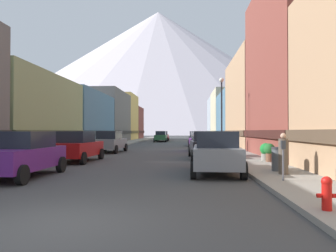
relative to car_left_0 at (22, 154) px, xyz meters
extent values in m
plane|color=#414141|center=(3.80, -6.05, -0.90)|extent=(400.00, 400.00, 0.00)
cube|color=gray|center=(-2.45, 28.95, -0.82)|extent=(2.50, 100.00, 0.15)
cube|color=gray|center=(10.05, 28.95, -0.82)|extent=(2.50, 100.00, 0.15)
cube|color=slate|center=(-8.06, 25.71, 2.31)|extent=(8.71, 13.41, 6.42)
cube|color=#22333F|center=(-8.06, 25.71, 0.70)|extent=(9.01, 13.41, 0.50)
cube|color=#66605B|center=(-7.83, 39.19, 3.19)|extent=(8.26, 13.00, 8.19)
cube|color=#2D2B29|center=(-7.83, 39.19, 0.70)|extent=(8.56, 13.00, 0.50)
cube|color=#D8B259|center=(-6.87, 50.43, 3.58)|extent=(6.34, 9.38, 8.95)
cube|color=brown|center=(-6.87, 50.43, 0.70)|extent=(6.64, 9.38, 0.50)
cube|color=brown|center=(-7.39, 59.45, 2.67)|extent=(7.38, 8.44, 7.14)
cube|color=#3B1B16|center=(-7.39, 59.45, 0.70)|extent=(7.68, 8.44, 0.50)
cube|color=brown|center=(14.32, 9.39, 4.97)|extent=(6.04, 11.07, 11.73)
cube|color=#3B1B16|center=(14.32, 9.39, 0.70)|extent=(6.34, 11.07, 0.50)
cube|color=tan|center=(15.52, 21.92, 3.86)|extent=(8.45, 13.46, 9.52)
cube|color=brown|center=(15.52, 21.92, 0.70)|extent=(8.75, 13.46, 0.50)
cube|color=slate|center=(15.86, 34.88, 2.78)|extent=(9.11, 12.27, 7.35)
cube|color=#22333F|center=(15.86, 34.88, 0.70)|extent=(9.41, 12.27, 0.50)
cube|color=beige|center=(15.42, 47.28, 3.68)|extent=(8.25, 11.68, 9.15)
cube|color=#595444|center=(15.42, 47.28, 0.70)|extent=(8.55, 11.68, 0.50)
cube|color=#99A5B2|center=(15.90, 58.16, 3.56)|extent=(9.21, 10.00, 8.93)
cube|color=#444A50|center=(15.90, 58.16, 0.70)|extent=(9.51, 10.00, 0.50)
cube|color=#591E72|center=(0.00, -0.06, -0.16)|extent=(1.86, 4.41, 0.80)
cube|color=#1E232D|center=(0.00, 0.19, 0.56)|extent=(1.61, 2.21, 0.64)
cylinder|color=black|center=(0.91, -1.71, -0.56)|extent=(0.22, 0.68, 0.68)
cylinder|color=black|center=(0.93, 1.59, -0.56)|extent=(0.22, 0.68, 0.68)
cylinder|color=black|center=(-0.91, 1.59, -0.56)|extent=(0.22, 0.68, 0.68)
cube|color=#9E1111|center=(0.00, 6.37, -0.16)|extent=(1.94, 4.44, 0.80)
cube|color=#1E232D|center=(-0.01, 6.12, 0.56)|extent=(1.65, 2.24, 0.64)
cylinder|color=black|center=(-0.88, 8.04, -0.56)|extent=(0.24, 0.68, 0.68)
cylinder|color=black|center=(0.96, 8.00, -0.56)|extent=(0.24, 0.68, 0.68)
cylinder|color=black|center=(-0.96, 4.74, -0.56)|extent=(0.24, 0.68, 0.68)
cylinder|color=black|center=(0.88, 4.70, -0.56)|extent=(0.24, 0.68, 0.68)
cube|color=slate|center=(0.00, 14.46, -0.16)|extent=(2.04, 4.48, 0.80)
cube|color=#1E232D|center=(-0.01, 14.21, 0.56)|extent=(1.70, 2.27, 0.64)
cylinder|color=black|center=(-0.84, 16.15, -0.56)|extent=(0.25, 0.69, 0.68)
cylinder|color=black|center=(0.99, 16.06, -0.56)|extent=(0.25, 0.69, 0.68)
cylinder|color=black|center=(-0.99, 12.85, -0.56)|extent=(0.25, 0.69, 0.68)
cylinder|color=black|center=(0.84, 12.77, -0.56)|extent=(0.25, 0.69, 0.68)
cube|color=slate|center=(7.60, 1.53, -0.16)|extent=(2.02, 4.47, 0.80)
cube|color=#1E232D|center=(7.59, 1.28, 0.56)|extent=(1.69, 2.26, 0.64)
cylinder|color=black|center=(6.75, 3.22, -0.56)|extent=(0.25, 0.69, 0.68)
cylinder|color=black|center=(8.59, 3.15, -0.56)|extent=(0.25, 0.69, 0.68)
cylinder|color=black|center=(6.61, -0.08, -0.56)|extent=(0.25, 0.69, 0.68)
cylinder|color=black|center=(8.45, -0.15, -0.56)|extent=(0.25, 0.69, 0.68)
cube|color=black|center=(7.60, 8.94, -0.16)|extent=(1.99, 4.46, 0.80)
cube|color=#1E232D|center=(7.59, 9.19, 0.56)|extent=(1.68, 2.25, 0.64)
cylinder|color=black|center=(8.58, 7.33, -0.56)|extent=(0.24, 0.69, 0.68)
cylinder|color=black|center=(6.74, 7.26, -0.56)|extent=(0.24, 0.69, 0.68)
cylinder|color=black|center=(8.46, 10.62, -0.56)|extent=(0.24, 0.69, 0.68)
cylinder|color=black|center=(6.62, 10.56, -0.56)|extent=(0.24, 0.69, 0.68)
cube|color=#591E72|center=(7.60, 17.07, -0.16)|extent=(1.96, 4.45, 0.80)
cube|color=#1E232D|center=(7.61, 16.82, 0.56)|extent=(1.66, 2.24, 0.64)
cylinder|color=black|center=(6.64, 18.70, -0.56)|extent=(0.24, 0.69, 0.68)
cylinder|color=black|center=(8.47, 18.74, -0.56)|extent=(0.24, 0.69, 0.68)
cylinder|color=black|center=(6.72, 15.40, -0.56)|extent=(0.24, 0.69, 0.68)
cylinder|color=black|center=(8.56, 15.45, -0.56)|extent=(0.24, 0.69, 0.68)
cube|color=black|center=(7.60, 26.22, -0.16)|extent=(1.90, 4.42, 0.80)
cube|color=#1E232D|center=(7.60, 25.97, 0.56)|extent=(1.63, 2.22, 0.64)
cylinder|color=black|center=(6.70, 27.88, -0.56)|extent=(0.23, 0.68, 0.68)
cylinder|color=black|center=(8.54, 27.86, -0.56)|extent=(0.23, 0.68, 0.68)
cylinder|color=black|center=(6.66, 24.58, -0.56)|extent=(0.23, 0.68, 0.68)
cylinder|color=black|center=(8.50, 24.56, -0.56)|extent=(0.23, 0.68, 0.68)
cube|color=#9E1111|center=(2.20, 45.28, -0.16)|extent=(1.84, 4.40, 0.80)
cube|color=#1E232D|center=(2.20, 45.53, 0.56)|extent=(1.60, 2.20, 0.64)
cylinder|color=black|center=(3.12, 43.63, -0.56)|extent=(0.22, 0.68, 0.68)
cylinder|color=black|center=(1.28, 43.63, -0.56)|extent=(0.22, 0.68, 0.68)
cylinder|color=black|center=(3.12, 46.93, -0.56)|extent=(0.22, 0.68, 0.68)
cylinder|color=black|center=(1.28, 46.93, -0.56)|extent=(0.22, 0.68, 0.68)
cube|color=#265933|center=(2.20, 40.53, -0.16)|extent=(1.84, 4.40, 0.80)
cube|color=#1E232D|center=(2.20, 40.78, 0.56)|extent=(1.60, 2.20, 0.64)
cylinder|color=black|center=(3.12, 38.88, -0.56)|extent=(0.22, 0.68, 0.68)
cylinder|color=black|center=(1.28, 38.88, -0.56)|extent=(0.22, 0.68, 0.68)
cylinder|color=black|center=(3.12, 42.18, -0.56)|extent=(0.22, 0.68, 0.68)
cylinder|color=black|center=(1.28, 42.18, -0.56)|extent=(0.22, 0.68, 0.68)
cylinder|color=red|center=(9.25, -5.22, -0.47)|extent=(0.20, 0.20, 0.55)
sphere|color=red|center=(9.25, -5.22, -0.16)|extent=(0.22, 0.22, 0.22)
cylinder|color=red|center=(9.10, -5.22, -0.45)|extent=(0.10, 0.09, 0.09)
cylinder|color=red|center=(9.40, -5.22, -0.45)|extent=(0.10, 0.09, 0.09)
cylinder|color=#595960|center=(9.55, -1.25, -0.22)|extent=(0.06, 0.06, 1.05)
cube|color=#33383F|center=(9.55, -1.25, 0.44)|extent=(0.14, 0.10, 0.28)
cylinder|color=#4C5156|center=(10.15, 1.40, -0.30)|extent=(0.56, 0.56, 0.90)
cylinder|color=#2D2D33|center=(10.15, 1.40, 0.19)|extent=(0.59, 0.59, 0.08)
cylinder|color=brown|center=(-3.20, 6.32, -0.55)|extent=(0.42, 0.42, 0.40)
sphere|color=#31691F|center=(-3.20, 6.32, -0.10)|extent=(0.65, 0.65, 0.65)
cylinder|color=brown|center=(10.80, 5.39, -0.53)|extent=(0.38, 0.38, 0.44)
sphere|color=#256C2E|center=(10.80, 5.39, -0.07)|extent=(0.59, 0.59, 0.59)
cylinder|color=gray|center=(10.80, 6.14, -0.56)|extent=(0.54, 0.54, 0.38)
sphere|color=#1C8434|center=(10.80, 6.14, -0.11)|extent=(0.66, 0.66, 0.66)
cylinder|color=navy|center=(10.05, 14.10, -0.04)|extent=(0.36, 0.36, 1.42)
sphere|color=tan|center=(10.05, 14.10, 0.78)|extent=(0.23, 0.23, 0.23)
cylinder|color=brown|center=(10.05, 0.42, -0.07)|extent=(0.36, 0.36, 1.35)
sphere|color=tan|center=(10.05, 0.42, 0.71)|extent=(0.21, 0.21, 0.21)
cylinder|color=black|center=(9.15, 13.37, 2.00)|extent=(0.12, 0.12, 5.50)
sphere|color=white|center=(9.15, 13.37, 4.93)|extent=(0.36, 0.36, 0.36)
cone|color=silver|center=(-16.84, 253.95, 49.88)|extent=(285.80, 285.80, 101.55)
camera|label=1|loc=(6.34, -12.05, 0.89)|focal=34.27mm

